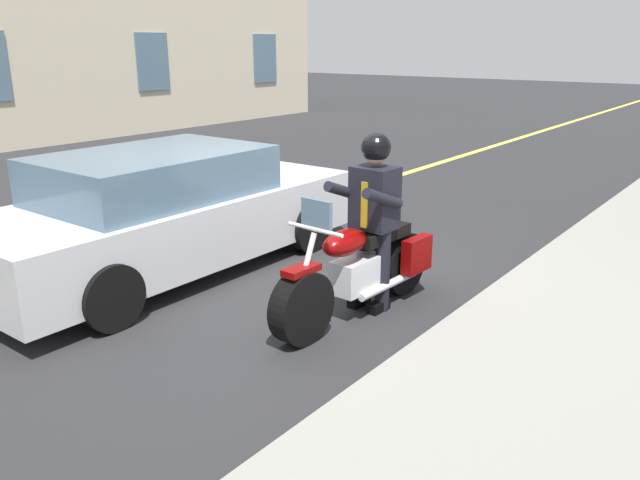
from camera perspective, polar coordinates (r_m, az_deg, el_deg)
name	(u,v)px	position (r m, az deg, el deg)	size (l,w,h in m)	color
ground_plane	(282,283)	(7.03, -3.43, -3.87)	(80.00, 80.00, 0.00)	#28282B
lane_center_stripe	(164,248)	(8.40, -13.82, -0.73)	(60.00, 0.16, 0.01)	#E5DB4C
motorcycle_main	(361,269)	(6.12, 3.67, -2.64)	(2.22, 0.66, 1.26)	black
rider_main	(374,207)	(6.10, 4.83, 3.00)	(0.64, 0.57, 1.74)	black
car_silver	(167,212)	(7.44, -13.56, 2.46)	(4.60, 1.92, 1.40)	silver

